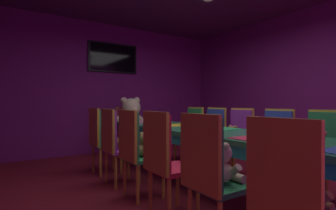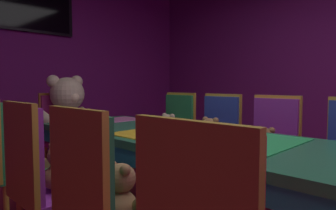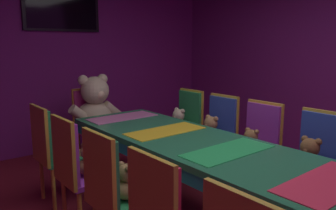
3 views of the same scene
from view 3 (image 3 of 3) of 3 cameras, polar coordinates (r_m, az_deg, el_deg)
The scene contains 19 objects.
wall_back at distance 5.21m, azimuth -17.51°, elevation 8.16°, with size 5.20×0.12×2.80m, color #721E72.
banquet_table at distance 2.68m, azimuth 10.13°, elevation -9.37°, with size 0.90×3.65×0.75m.
chair_left_3 at distance 2.40m, azimuth -9.86°, elevation -13.36°, with size 0.42×0.41×0.98m.
teddy_left_3 at distance 2.48m, azimuth -6.89°, elevation -13.08°, with size 0.22×0.29×0.27m.
chair_left_4 at distance 2.89m, azimuth -15.71°, elevation -9.48°, with size 0.42×0.41×0.98m.
teddy_left_4 at distance 2.95m, azimuth -13.11°, elevation -9.30°, with size 0.23×0.30×0.28m.
chair_left_5 at distance 3.45m, azimuth -19.55°, elevation -6.42°, with size 0.42×0.41×0.98m.
teddy_left_5 at distance 3.50m, azimuth -17.29°, elevation -6.06°, with size 0.27×0.34×0.32m.
chair_right_2 at distance 3.25m, azimuth 23.99°, elevation -7.75°, with size 0.42×0.41×0.98m.
teddy_right_2 at distance 3.12m, azimuth 22.75°, elevation -8.37°, with size 0.26×0.34×0.32m.
chair_right_3 at distance 3.53m, azimuth 15.19°, elevation -5.79°, with size 0.42×0.41×0.98m.
teddy_right_3 at distance 3.42m, azimuth 13.76°, elevation -6.55°, with size 0.23×0.30×0.28m.
chair_right_4 at distance 3.88m, azimuth 8.66°, elevation -4.09°, with size 0.42×0.41×0.98m.
teddy_right_4 at distance 3.78m, azimuth 7.16°, elevation -4.51°, with size 0.26×0.33×0.31m.
chair_right_5 at distance 4.28m, azimuth 3.21°, elevation -2.61°, with size 0.42×0.41×0.98m.
teddy_right_5 at distance 4.19m, azimuth 1.73°, elevation -2.97°, with size 0.25×0.33×0.31m.
throne_chair at distance 4.55m, azimuth -13.06°, elevation -2.11°, with size 0.41×0.42×0.98m.
king_teddy_bear at distance 4.36m, azimuth -12.13°, elevation -0.37°, with size 0.76×0.59×0.72m.
wall_tv at distance 5.14m, azimuth -17.51°, elevation 15.40°, with size 1.10×0.06×0.64m.
Camera 3 is at (-1.93, -1.64, 1.56)m, focal length 35.95 mm.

